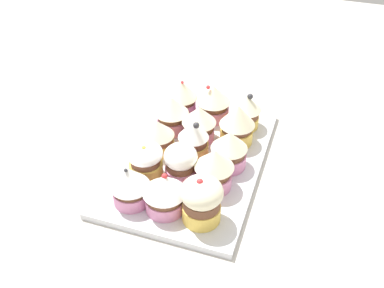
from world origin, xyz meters
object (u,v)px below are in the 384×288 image
object	(u,v)px
cupcake_7	(194,138)
cupcake_10	(246,110)
cupcake_1	(172,113)
cupcake_11	(237,123)
baking_tray	(192,160)
cupcake_14	(202,200)
cupcake_13	(214,168)
cupcake_2	(159,134)
cupcake_12	(230,148)
cupcake_0	(182,96)
cupcake_5	(211,101)
cupcake_9	(165,192)
cupcake_6	(199,122)
cupcake_4	(130,185)
cupcake_3	(145,160)
cupcake_8	(183,163)

from	to	relation	value
cupcake_7	cupcake_10	xyz separation A→B (cm)	(-11.39, 6.41, -0.10)
cupcake_1	cupcake_11	bearing A→B (deg)	90.90
baking_tray	cupcake_7	size ratio (longest dim) A/B	4.75
cupcake_10	cupcake_14	bearing A→B (deg)	-1.59
baking_tray	cupcake_7	bearing A→B (deg)	167.25
cupcake_13	cupcake_2	bearing A→B (deg)	-117.44
cupcake_7	cupcake_1	bearing A→B (deg)	-132.88
cupcake_2	cupcake_10	size ratio (longest dim) A/B	0.88
cupcake_2	cupcake_12	xyz separation A→B (cm)	(0.08, 12.88, 0.33)
cupcake_0	cupcake_1	distance (cm)	6.29
cupcake_12	cupcake_5	bearing A→B (deg)	-150.76
cupcake_2	cupcake_13	distance (cm)	13.49
baking_tray	cupcake_14	xyz separation A→B (cm)	(13.12, 5.88, 4.61)
baking_tray	cupcake_9	size ratio (longest dim) A/B	5.26
cupcake_1	cupcake_10	distance (cm)	13.91
cupcake_2	cupcake_6	xyz separation A→B (cm)	(-5.15, 5.77, 0.43)
cupcake_1	cupcake_4	bearing A→B (deg)	1.88
cupcake_7	cupcake_14	xyz separation A→B (cm)	(13.86, 5.71, 0.30)
cupcake_2	cupcake_14	size ratio (longest dim) A/B	0.79
cupcake_1	cupcake_5	bearing A→B (deg)	137.91
cupcake_3	cupcake_2	bearing A→B (deg)	-175.93
cupcake_5	cupcake_12	distance (cm)	14.47
cupcake_2	cupcake_10	xyz separation A→B (cm)	(-11.69, 12.89, 0.37)
cupcake_14	cupcake_11	bearing A→B (deg)	178.94
cupcake_2	cupcake_9	world-z (taller)	cupcake_9
baking_tray	cupcake_7	distance (cm)	4.37
cupcake_5	cupcake_4	bearing A→B (deg)	-10.96
cupcake_8	cupcake_9	distance (cm)	7.22
cupcake_0	cupcake_11	distance (cm)	14.15
cupcake_4	cupcake_1	bearing A→B (deg)	-178.12
cupcake_3	cupcake_12	world-z (taller)	cupcake_12
cupcake_1	cupcake_7	distance (cm)	8.70
cupcake_11	cupcake_5	bearing A→B (deg)	-132.32
cupcake_1	cupcake_3	world-z (taller)	cupcake_1
cupcake_7	cupcake_13	distance (cm)	8.51
cupcake_8	cupcake_10	distance (cm)	18.91
cupcake_8	cupcake_10	size ratio (longest dim) A/B	0.95
cupcake_7	cupcake_2	bearing A→B (deg)	-87.40
cupcake_0	cupcake_14	xyz separation A→B (cm)	(26.06, 12.40, 0.33)
cupcake_0	cupcake_1	size ratio (longest dim) A/B	1.00
cupcake_9	cupcake_11	bearing A→B (deg)	162.61
cupcake_10	cupcake_14	world-z (taller)	cupcake_14
cupcake_13	cupcake_14	bearing A→B (deg)	1.79
cupcake_3	cupcake_6	bearing A→B (deg)	157.08
cupcake_10	cupcake_9	bearing A→B (deg)	-14.60
cupcake_2	cupcake_10	bearing A→B (deg)	132.21
cupcake_3	cupcake_9	world-z (taller)	cupcake_9
cupcake_4	cupcake_13	size ratio (longest dim) A/B	0.94
cupcake_8	cupcake_12	distance (cm)	8.68
cupcake_0	cupcake_12	distance (cm)	18.15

